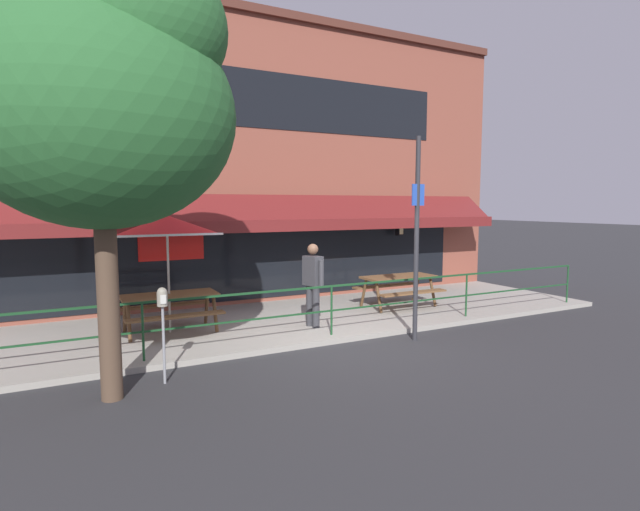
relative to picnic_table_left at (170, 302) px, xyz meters
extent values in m
plane|color=#2D2D30|center=(2.71, -1.91, -0.71)|extent=(120.00, 120.00, 0.00)
cube|color=#9E998E|center=(2.71, 0.09, -0.66)|extent=(15.00, 4.00, 0.10)
cube|color=brown|center=(2.71, 2.34, 2.90)|extent=(15.00, 0.50, 7.22)
cube|color=black|center=(2.71, 2.08, 4.49)|extent=(10.50, 0.02, 1.40)
cube|color=#522A21|center=(2.71, 2.28, 6.61)|extent=(15.00, 0.62, 0.20)
cube|color=black|center=(2.71, 2.08, 0.64)|extent=(12.00, 0.02, 2.30)
cube|color=red|center=(0.46, 2.06, 0.94)|extent=(1.50, 0.02, 0.70)
cube|color=maroon|center=(2.71, 1.54, 1.79)|extent=(13.80, 0.92, 0.70)
cube|color=maroon|center=(2.71, 1.03, 1.39)|extent=(13.80, 0.08, 0.28)
cube|color=black|center=(6.84, 1.95, 1.32)|extent=(0.04, 0.28, 0.04)
cube|color=black|center=(6.84, 1.81, 1.14)|extent=(0.18, 0.18, 0.28)
cube|color=beige|center=(6.84, 1.81, 1.14)|extent=(0.13, 0.19, 0.20)
cylinder|color=#194723|center=(-0.74, -1.61, -0.13)|extent=(0.04, 0.04, 0.95)
cylinder|color=#194723|center=(2.71, -1.61, -0.13)|extent=(0.04, 0.04, 0.95)
cylinder|color=#194723|center=(6.16, -1.61, -0.13)|extent=(0.04, 0.04, 0.95)
cylinder|color=#194723|center=(9.61, -1.61, -0.13)|extent=(0.04, 0.04, 0.95)
cube|color=#194723|center=(2.71, -1.61, 0.34)|extent=(13.80, 0.04, 0.04)
cube|color=#194723|center=(2.71, -1.61, -0.13)|extent=(13.80, 0.03, 0.03)
cube|color=brown|center=(0.00, 0.00, 0.13)|extent=(1.80, 0.80, 0.05)
cube|color=brown|center=(0.00, -0.58, -0.17)|extent=(1.80, 0.26, 0.04)
cube|color=brown|center=(0.00, 0.58, -0.17)|extent=(1.80, 0.26, 0.04)
cylinder|color=brown|center=(0.80, -0.32, -0.24)|extent=(0.07, 0.30, 0.73)
cylinder|color=brown|center=(0.80, 0.32, -0.24)|extent=(0.07, 0.30, 0.73)
cylinder|color=brown|center=(-0.80, -0.32, -0.24)|extent=(0.07, 0.30, 0.73)
cylinder|color=brown|center=(-0.80, 0.32, -0.24)|extent=(0.07, 0.30, 0.73)
cube|color=brown|center=(5.45, -0.05, 0.13)|extent=(1.80, 0.80, 0.05)
cube|color=brown|center=(5.45, -0.63, -0.17)|extent=(1.80, 0.26, 0.04)
cube|color=brown|center=(5.45, 0.53, -0.17)|extent=(1.80, 0.26, 0.04)
cylinder|color=brown|center=(6.25, -0.37, -0.24)|extent=(0.07, 0.30, 0.73)
cylinder|color=brown|center=(6.25, 0.27, -0.24)|extent=(0.07, 0.30, 0.73)
cylinder|color=brown|center=(4.65, -0.37, -0.24)|extent=(0.07, 0.30, 0.73)
cylinder|color=brown|center=(4.65, 0.27, -0.24)|extent=(0.07, 0.30, 0.73)
cylinder|color=#B7B2A8|center=(0.00, 0.06, 0.54)|extent=(0.04, 0.04, 2.30)
cone|color=red|center=(0.00, 0.06, 1.49)|extent=(2.10, 2.12, 0.53)
cylinder|color=white|center=(0.00, 0.06, 1.30)|extent=(2.14, 2.14, 0.17)
sphere|color=#B7B2A8|center=(0.00, 0.06, 1.73)|extent=(0.07, 0.07, 0.07)
cylinder|color=#333338|center=(2.67, -0.76, -0.18)|extent=(0.15, 0.15, 0.86)
cylinder|color=#333338|center=(2.72, -0.95, -0.18)|extent=(0.15, 0.15, 0.86)
cube|color=#38383D|center=(2.69, -0.85, 0.55)|extent=(0.33, 0.45, 0.60)
cylinder|color=#38383D|center=(2.63, -0.60, 0.52)|extent=(0.10, 0.10, 0.54)
cylinder|color=#38383D|center=(2.76, -1.11, 0.52)|extent=(0.10, 0.10, 0.54)
sphere|color=brown|center=(2.69, -0.85, 0.99)|extent=(0.22, 0.22, 0.22)
cylinder|color=gray|center=(-0.58, -2.53, -0.13)|extent=(0.04, 0.04, 1.15)
cylinder|color=gray|center=(-0.58, -2.53, 0.54)|extent=(0.15, 0.15, 0.20)
sphere|color=gray|center=(-0.58, -2.53, 0.64)|extent=(0.14, 0.14, 0.14)
cube|color=silver|center=(-0.58, -2.62, 0.55)|extent=(0.08, 0.01, 0.13)
cylinder|color=#2D2D33|center=(4.13, -2.36, 1.23)|extent=(0.09, 0.09, 3.87)
cube|color=blue|center=(4.13, -2.38, 2.08)|extent=(0.28, 0.02, 0.40)
cylinder|color=brown|center=(-1.32, -2.81, 0.61)|extent=(0.28, 0.28, 2.62)
ellipsoid|color=#28602D|center=(-1.32, -2.81, 3.04)|extent=(3.45, 3.10, 2.93)
ellipsoid|color=#28602D|center=(-0.80, -3.15, 4.07)|extent=(2.07, 1.90, 1.90)
camera|label=1|loc=(-1.84, -9.84, 1.90)|focal=28.00mm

